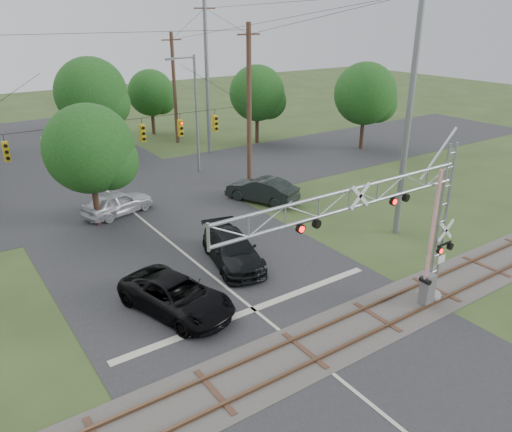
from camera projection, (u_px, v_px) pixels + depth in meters
ground at (341, 381)px, 17.66m from camera, size 160.00×160.00×0.00m
road_main at (204, 269)px, 25.28m from camera, size 14.00×90.00×0.02m
road_cross at (109, 193)px, 35.96m from camera, size 90.00×12.00×0.02m
railroad_track at (305, 351)px, 19.17m from camera, size 90.00×3.20×0.17m
crossing_gantry at (389, 225)px, 19.13m from camera, size 11.85×0.92×7.24m
traffic_signal_span at (135, 124)px, 31.26m from camera, size 19.34×0.36×11.50m
pickup_black at (177, 296)px, 21.47m from camera, size 4.02×6.04×1.54m
car_dark at (233, 249)px, 25.64m from camera, size 3.40×5.75×1.56m
sedan_silver at (118, 202)px, 31.95m from camera, size 4.96×3.01×1.58m
suv_dark at (262, 190)px, 34.10m from camera, size 3.70×5.34×1.67m
streetlight at (194, 109)px, 38.80m from camera, size 2.44×0.25×9.16m
utility_poles at (151, 107)px, 33.72m from camera, size 25.13×27.76×13.72m
treeline at (18, 99)px, 39.96m from camera, size 52.22×28.08×9.96m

